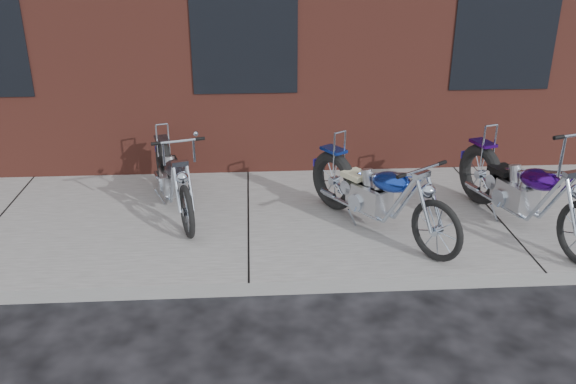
{
  "coord_description": "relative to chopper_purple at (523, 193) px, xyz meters",
  "views": [
    {
      "loc": [
        0.06,
        -5.14,
        3.32
      ],
      "look_at": [
        0.44,
        0.8,
        0.77
      ],
      "focal_mm": 38.0,
      "sensor_mm": 36.0,
      "label": 1
    }
  ],
  "objects": [
    {
      "name": "chopper_purple",
      "position": [
        0.0,
        0.0,
        0.0
      ],
      "size": [
        0.89,
        2.32,
        1.34
      ],
      "rotation": [
        0.0,
        0.0,
        -1.27
      ],
      "color": "black",
      "rests_on": "sidewalk"
    },
    {
      "name": "sidewalk",
      "position": [
        -3.13,
        0.47,
        -0.51
      ],
      "size": [
        22.0,
        3.0,
        0.15
      ],
      "primitive_type": "cube",
      "color": "gray",
      "rests_on": "ground"
    },
    {
      "name": "chopper_blue",
      "position": [
        -1.67,
        0.06,
        -0.02
      ],
      "size": [
        1.37,
        1.99,
        1.01
      ],
      "rotation": [
        0.0,
        0.0,
        -0.99
      ],
      "color": "black",
      "rests_on": "sidewalk"
    },
    {
      "name": "ground",
      "position": [
        -3.13,
        -1.03,
        -0.58
      ],
      "size": [
        120.0,
        120.0,
        0.0
      ],
      "primitive_type": "plane",
      "color": "black",
      "rests_on": "ground"
    },
    {
      "name": "chopper_third",
      "position": [
        -4.03,
        0.78,
        -0.05
      ],
      "size": [
        0.76,
        2.05,
        1.07
      ],
      "rotation": [
        0.0,
        0.0,
        -1.28
      ],
      "color": "black",
      "rests_on": "sidewalk"
    }
  ]
}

